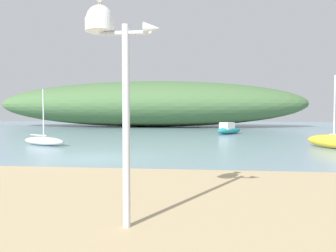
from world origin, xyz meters
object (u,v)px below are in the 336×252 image
(sailboat_inner_mooring, at_px, (44,141))
(sailboat_by_sandbar, at_px, (334,141))
(mast_structure, at_px, (110,49))
(motorboat_mid_channel, at_px, (229,129))

(sailboat_inner_mooring, bearing_deg, sailboat_by_sandbar, 0.32)
(mast_structure, bearing_deg, motorboat_mid_channel, 81.43)
(sailboat_by_sandbar, bearing_deg, sailboat_inner_mooring, -179.68)
(mast_structure, relative_size, sailboat_inner_mooring, 0.98)
(mast_structure, height_order, sailboat_by_sandbar, sailboat_by_sandbar)
(mast_structure, xyz_separation_m, sailboat_by_sandbar, (8.92, 14.13, -2.66))
(sailboat_by_sandbar, bearing_deg, motorboat_mid_channel, 113.00)
(sailboat_by_sandbar, height_order, motorboat_mid_channel, sailboat_by_sandbar)
(mast_structure, distance_m, sailboat_by_sandbar, 16.91)
(motorboat_mid_channel, bearing_deg, sailboat_by_sandbar, -67.00)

